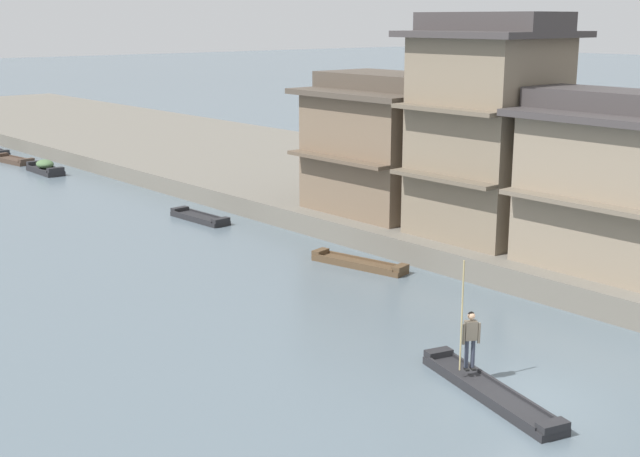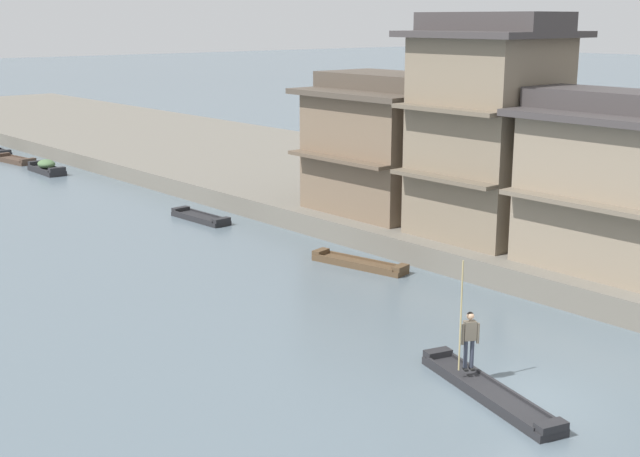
% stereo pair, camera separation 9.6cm
% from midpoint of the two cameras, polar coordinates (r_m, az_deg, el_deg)
% --- Properties ---
extents(ground_plane, '(400.00, 400.00, 0.00)m').
position_cam_midpoint_polar(ground_plane, '(22.95, 13.86, -10.85)').
color(ground_plane, slate).
extents(riverbank_right, '(18.00, 110.00, 0.93)m').
position_cam_midpoint_polar(riverbank_right, '(53.82, -2.58, 4.24)').
color(riverbank_right, '#6B665B').
rests_on(riverbank_right, ground).
extents(boat_foreground_poled, '(2.24, 5.23, 0.39)m').
position_cam_midpoint_polar(boat_foreground_poled, '(22.67, 11.32, -10.66)').
color(boat_foreground_poled, '#232326').
rests_on(boat_foreground_poled, ground).
extents(boatman_person, '(0.53, 0.36, 3.04)m').
position_cam_midpoint_polar(boatman_person, '(22.88, 10.03, -6.92)').
color(boatman_person, black).
rests_on(boatman_person, boat_foreground_poled).
extents(boat_moored_second, '(1.15, 3.70, 0.38)m').
position_cam_midpoint_polar(boat_moored_second, '(41.37, -7.91, 0.72)').
color(boat_moored_second, '#232326').
rests_on(boat_moored_second, ground).
extents(boat_moored_third, '(1.17, 3.60, 0.85)m').
position_cam_midpoint_polar(boat_moored_third, '(56.33, -17.73, 3.89)').
color(boat_moored_third, '#232326').
rests_on(boat_moored_third, ground).
extents(boat_moored_far, '(1.65, 4.20, 0.39)m').
position_cam_midpoint_polar(boat_moored_far, '(33.36, 2.72, -2.35)').
color(boat_moored_far, brown).
rests_on(boat_moored_far, ground).
extents(boat_midriver_upstream, '(1.62, 3.86, 0.44)m').
position_cam_midpoint_polar(boat_midriver_upstream, '(61.21, -19.65, 4.32)').
color(boat_midriver_upstream, '#423328').
rests_on(boat_midriver_upstream, ground).
extents(house_waterfront_nearest, '(5.29, 6.47, 6.14)m').
position_cam_midpoint_polar(house_waterfront_nearest, '(31.24, 19.14, 2.96)').
color(house_waterfront_nearest, gray).
rests_on(house_waterfront_nearest, riverbank_right).
extents(house_waterfront_second, '(5.67, 5.70, 8.74)m').
position_cam_midpoint_polar(house_waterfront_second, '(34.40, 11.19, 6.60)').
color(house_waterfront_second, '#7F705B').
rests_on(house_waterfront_second, riverbank_right).
extents(house_waterfront_tall, '(7.03, 6.76, 6.14)m').
position_cam_midpoint_polar(house_waterfront_tall, '(39.02, 4.81, 5.70)').
color(house_waterfront_tall, '#75604C').
rests_on(house_waterfront_tall, riverbank_right).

